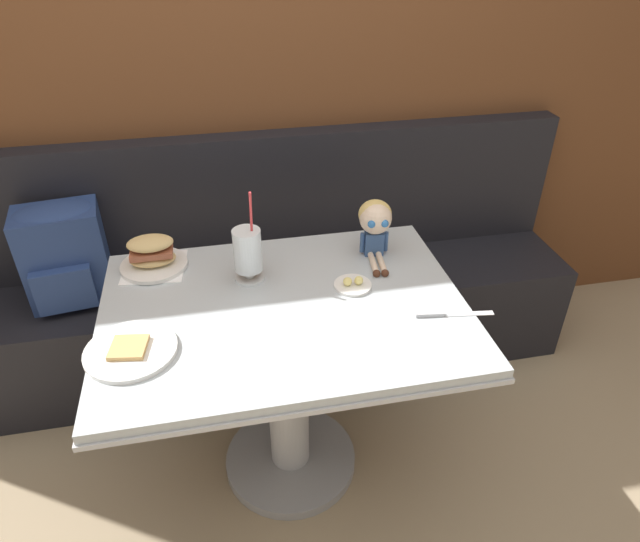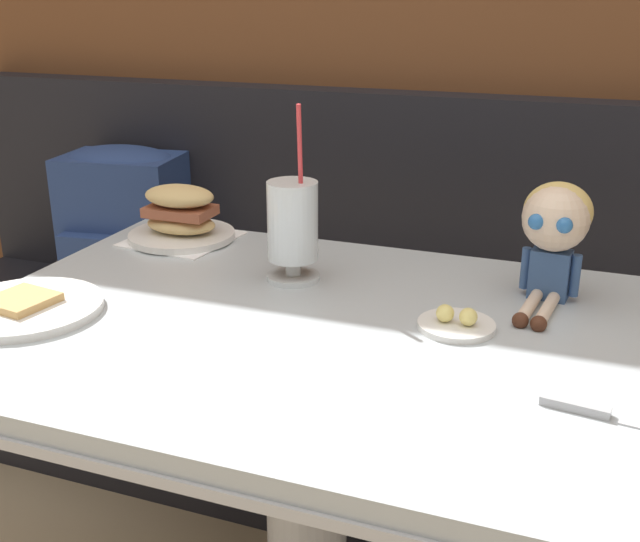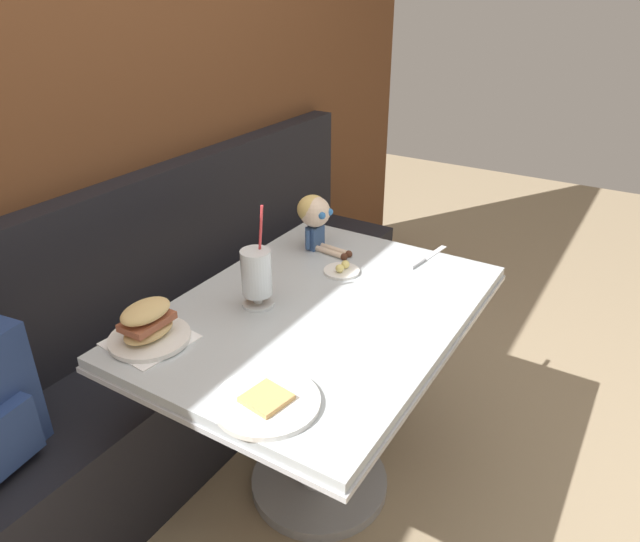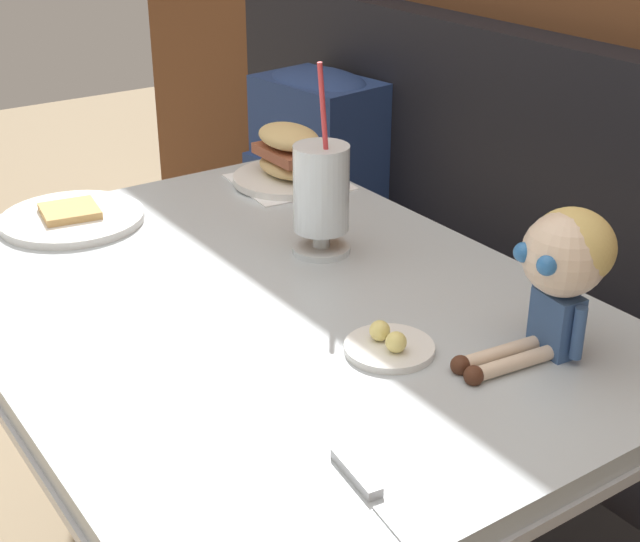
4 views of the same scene
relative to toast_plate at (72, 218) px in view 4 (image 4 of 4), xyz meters
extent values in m
cube|color=black|center=(0.44, 0.72, -0.52)|extent=(2.60, 0.48, 0.45)
cube|color=black|center=(0.44, 0.91, -0.02)|extent=(2.60, 0.10, 0.55)
cube|color=#B2BCC1|center=(0.44, 0.13, -0.02)|extent=(1.10, 0.80, 0.03)
cube|color=#B7BABF|center=(0.44, 0.13, -0.05)|extent=(1.11, 0.81, 0.02)
cylinder|color=#A5A8AD|center=(0.44, 0.13, -0.38)|extent=(0.14, 0.14, 0.65)
cylinder|color=white|center=(0.00, 0.00, 0.00)|extent=(0.25, 0.25, 0.01)
cube|color=tan|center=(0.00, 0.00, 0.01)|extent=(0.11, 0.11, 0.01)
cylinder|color=silver|center=(0.35, 0.29, 0.00)|extent=(0.10, 0.10, 0.01)
cylinder|color=silver|center=(0.35, 0.29, 0.02)|extent=(0.03, 0.03, 0.03)
cylinder|color=silver|center=(0.35, 0.29, 0.10)|extent=(0.09, 0.09, 0.14)
cylinder|color=brown|center=(0.35, 0.29, 0.09)|extent=(0.08, 0.08, 0.12)
cylinder|color=#DB383D|center=(0.37, 0.28, 0.20)|extent=(0.01, 0.03, 0.22)
cube|color=white|center=(0.04, 0.42, -0.01)|extent=(0.22, 0.22, 0.00)
cylinder|color=white|center=(0.04, 0.42, 0.00)|extent=(0.22, 0.22, 0.01)
ellipsoid|color=tan|center=(0.04, 0.42, 0.03)|extent=(0.15, 0.10, 0.04)
cube|color=#995138|center=(0.04, 0.42, 0.05)|extent=(0.14, 0.09, 0.02)
ellipsoid|color=tan|center=(0.04, 0.42, 0.09)|extent=(0.15, 0.10, 0.04)
cylinder|color=white|center=(0.67, 0.18, 0.00)|extent=(0.12, 0.12, 0.01)
sphere|color=#F4E07A|center=(0.65, 0.18, 0.02)|extent=(0.03, 0.03, 0.03)
sphere|color=#F4E07A|center=(0.69, 0.18, 0.02)|extent=(0.03, 0.03, 0.03)
cube|color=#B2B5BA|center=(0.85, -0.01, 0.00)|extent=(0.09, 0.03, 0.01)
cube|color=#385689|center=(0.79, 0.36, 0.03)|extent=(0.07, 0.05, 0.08)
sphere|color=beige|center=(0.79, 0.36, 0.13)|extent=(0.11, 0.11, 0.11)
ellipsoid|color=#D8B766|center=(0.79, 0.37, 0.14)|extent=(0.12, 0.12, 0.10)
sphere|color=#2D6BB2|center=(0.76, 0.32, 0.14)|extent=(0.03, 0.03, 0.03)
sphere|color=#2D6BB2|center=(0.80, 0.31, 0.14)|extent=(0.03, 0.03, 0.03)
cylinder|color=beige|center=(0.77, 0.28, 0.00)|extent=(0.03, 0.12, 0.02)
cylinder|color=beige|center=(0.79, 0.28, 0.00)|extent=(0.03, 0.12, 0.02)
sphere|color=#4C2819|center=(0.76, 0.22, 0.00)|extent=(0.03, 0.03, 0.03)
sphere|color=#4C2819|center=(0.79, 0.22, 0.00)|extent=(0.03, 0.03, 0.03)
cylinder|color=#385689|center=(0.75, 0.37, 0.04)|extent=(0.02, 0.02, 0.07)
cylinder|color=#385689|center=(0.83, 0.36, 0.04)|extent=(0.02, 0.02, 0.07)
cube|color=navy|center=(-0.32, 0.74, -0.11)|extent=(0.32, 0.24, 0.38)
cube|color=navy|center=(-0.32, 0.62, -0.18)|extent=(0.21, 0.08, 0.17)
ellipsoid|color=navy|center=(-0.32, 0.74, 0.07)|extent=(0.31, 0.23, 0.07)
camera|label=1|loc=(0.27, -1.22, 1.01)|focal=31.37mm
camera|label=2|loc=(0.85, -0.91, 0.49)|focal=43.26mm
camera|label=3|loc=(-0.83, -0.66, 0.88)|focal=32.53mm
camera|label=4|loc=(1.48, -0.48, 0.61)|focal=51.43mm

